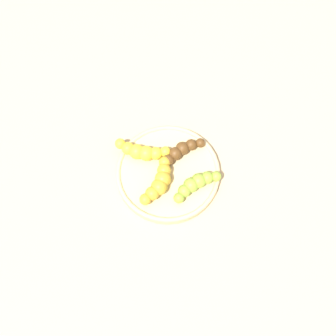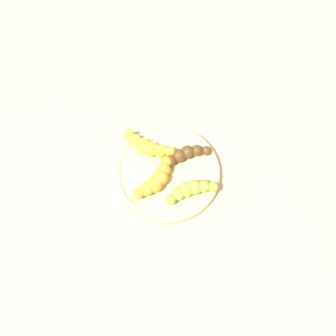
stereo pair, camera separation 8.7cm
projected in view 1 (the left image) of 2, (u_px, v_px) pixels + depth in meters
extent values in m
plane|color=tan|center=(168.00, 175.00, 0.94)|extent=(2.40, 2.40, 0.00)
cylinder|color=#D1B784|center=(168.00, 173.00, 0.93)|extent=(0.22, 0.22, 0.02)
torus|color=#D1B784|center=(168.00, 172.00, 0.92)|extent=(0.22, 0.22, 0.01)
sphere|color=#593819|center=(200.00, 143.00, 0.93)|extent=(0.02, 0.02, 0.02)
sphere|color=#593819|center=(191.00, 145.00, 0.93)|extent=(0.02, 0.02, 0.02)
sphere|color=#593819|center=(182.00, 148.00, 0.92)|extent=(0.03, 0.03, 0.03)
sphere|color=#593819|center=(175.00, 154.00, 0.92)|extent=(0.03, 0.03, 0.03)
sphere|color=#593819|center=(168.00, 160.00, 0.91)|extent=(0.02, 0.02, 0.02)
sphere|color=#593819|center=(163.00, 168.00, 0.91)|extent=(0.02, 0.02, 0.02)
sphere|color=yellow|center=(120.00, 144.00, 0.93)|extent=(0.02, 0.02, 0.02)
sphere|color=yellow|center=(128.00, 148.00, 0.92)|extent=(0.03, 0.03, 0.03)
sphere|color=yellow|center=(137.00, 152.00, 0.92)|extent=(0.03, 0.03, 0.03)
sphere|color=yellow|center=(146.00, 153.00, 0.92)|extent=(0.03, 0.03, 0.03)
sphere|color=yellow|center=(156.00, 153.00, 0.92)|extent=(0.03, 0.03, 0.03)
sphere|color=yellow|center=(165.00, 152.00, 0.92)|extent=(0.02, 0.02, 0.02)
sphere|color=gold|center=(145.00, 199.00, 0.87)|extent=(0.02, 0.02, 0.02)
sphere|color=gold|center=(152.00, 193.00, 0.88)|extent=(0.03, 0.03, 0.03)
sphere|color=gold|center=(158.00, 186.00, 0.89)|extent=(0.03, 0.03, 0.03)
sphere|color=gold|center=(162.00, 179.00, 0.89)|extent=(0.03, 0.03, 0.03)
sphere|color=gold|center=(164.00, 170.00, 0.90)|extent=(0.03, 0.03, 0.03)
sphere|color=gold|center=(165.00, 162.00, 0.91)|extent=(0.02, 0.02, 0.02)
sphere|color=#8CAD38|center=(216.00, 176.00, 0.90)|extent=(0.02, 0.02, 0.02)
sphere|color=#8CAD38|center=(207.00, 178.00, 0.90)|extent=(0.03, 0.03, 0.03)
sphere|color=#8CAD38|center=(199.00, 181.00, 0.89)|extent=(0.03, 0.03, 0.03)
sphere|color=#8CAD38|center=(191.00, 185.00, 0.89)|extent=(0.03, 0.03, 0.03)
sphere|color=#8CAD38|center=(184.00, 191.00, 0.88)|extent=(0.03, 0.03, 0.03)
sphere|color=#8CAD38|center=(179.00, 198.00, 0.88)|extent=(0.02, 0.02, 0.02)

